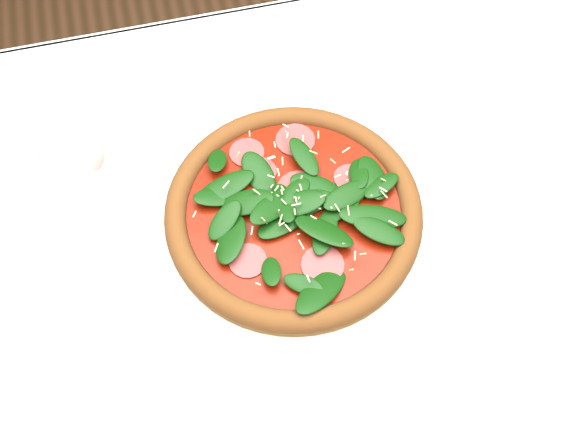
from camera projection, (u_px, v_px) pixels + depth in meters
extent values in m
plane|color=brown|center=(304.00, 390.00, 1.44)|extent=(6.00, 6.00, 0.00)
cube|color=white|center=(316.00, 238.00, 0.81)|extent=(1.20, 0.80, 0.04)
cylinder|color=#4C361E|center=(511.00, 128.00, 1.36)|extent=(0.06, 0.06, 0.71)
cube|color=white|center=(251.00, 59.00, 1.08)|extent=(1.20, 0.01, 0.22)
cylinder|color=white|center=(293.00, 218.00, 0.79)|extent=(0.36, 0.36, 0.01)
torus|color=white|center=(293.00, 217.00, 0.79)|extent=(0.36, 0.36, 0.01)
cylinder|color=#8D5C22|center=(293.00, 214.00, 0.78)|extent=(0.36, 0.36, 0.01)
torus|color=#9F5B24|center=(294.00, 210.00, 0.77)|extent=(0.36, 0.36, 0.03)
cylinder|color=maroon|center=(294.00, 210.00, 0.77)|extent=(0.30, 0.30, 0.00)
cylinder|color=#A34A41|center=(294.00, 209.00, 0.77)|extent=(0.26, 0.26, 0.00)
ellipsoid|color=#0F3A0A|center=(294.00, 204.00, 0.76)|extent=(0.28, 0.28, 0.02)
cylinder|color=beige|center=(294.00, 201.00, 0.75)|extent=(0.26, 0.26, 0.00)
cylinder|color=white|center=(102.00, 212.00, 0.80)|extent=(0.07, 0.07, 0.00)
cylinder|color=white|center=(92.00, 192.00, 0.76)|extent=(0.01, 0.01, 0.09)
ellipsoid|color=white|center=(70.00, 149.00, 0.68)|extent=(0.08, 0.08, 0.10)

